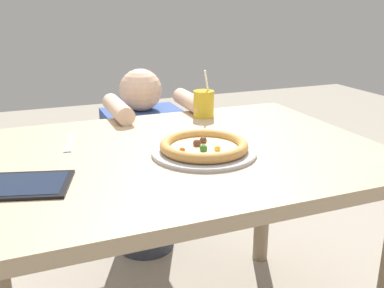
% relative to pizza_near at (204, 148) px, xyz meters
% --- Properties ---
extents(dining_table, '(1.30, 0.92, 0.75)m').
position_rel_pizza_near_xyz_m(dining_table, '(-0.08, 0.06, -0.12)').
color(dining_table, tan).
rests_on(dining_table, ground).
extents(pizza_near, '(0.32, 0.32, 0.04)m').
position_rel_pizza_near_xyz_m(pizza_near, '(0.00, 0.00, 0.00)').
color(pizza_near, '#B7B7BC').
rests_on(pizza_near, dining_table).
extents(drink_cup_colored, '(0.08, 0.08, 0.19)m').
position_rel_pizza_near_xyz_m(drink_cup_colored, '(0.18, 0.41, 0.03)').
color(drink_cup_colored, gold).
rests_on(drink_cup_colored, dining_table).
extents(fork, '(0.06, 0.20, 0.00)m').
position_rel_pizza_near_xyz_m(fork, '(-0.37, 0.25, -0.02)').
color(fork, silver).
rests_on(fork, dining_table).
extents(tablet, '(0.28, 0.23, 0.01)m').
position_rel_pizza_near_xyz_m(tablet, '(-0.52, -0.06, -0.02)').
color(tablet, black).
rests_on(tablet, dining_table).
extents(diner_seated, '(0.39, 0.51, 0.90)m').
position_rel_pizza_near_xyz_m(diner_seated, '(0.01, 0.75, -0.35)').
color(diner_seated, '#333847').
rests_on(diner_seated, ground).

